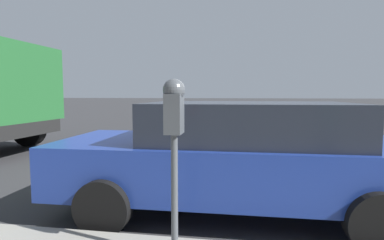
# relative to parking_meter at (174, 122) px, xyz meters

# --- Properties ---
(ground_plane) EXTENTS (220.00, 220.00, 0.00)m
(ground_plane) POSITION_rel_parking_meter_xyz_m (2.56, -0.58, -1.34)
(ground_plane) COLOR #333335
(parking_meter) EXTENTS (0.21, 0.19, 1.57)m
(parking_meter) POSITION_rel_parking_meter_xyz_m (0.00, 0.00, 0.00)
(parking_meter) COLOR #4C5156
(parking_meter) RESTS_ON sidewalk
(car_blue) EXTENTS (2.03, 4.63, 1.47)m
(car_blue) POSITION_rel_parking_meter_xyz_m (1.46, -0.52, -0.56)
(car_blue) COLOR navy
(car_blue) RESTS_ON ground_plane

